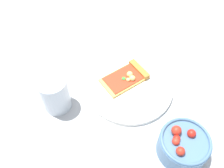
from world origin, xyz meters
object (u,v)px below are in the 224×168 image
object	(u,v)px
soda_glass	(55,94)
paper_napkin	(93,36)
plate	(129,87)
salad_bowl	(183,145)
pizza_slice_main	(128,77)

from	to	relation	value
soda_glass	paper_napkin	xyz separation A→B (m)	(-0.21, -0.23, -0.05)
plate	soda_glass	bearing A→B (deg)	-9.55
soda_glass	paper_napkin	world-z (taller)	soda_glass
plate	paper_napkin	size ratio (longest dim) A/B	1.75
salad_bowl	soda_glass	xyz separation A→B (m)	(0.25, -0.28, 0.02)
plate	pizza_slice_main	xyz separation A→B (m)	(-0.01, -0.03, 0.01)
pizza_slice_main	plate	bearing A→B (deg)	72.26
pizza_slice_main	soda_glass	xyz separation A→B (m)	(0.23, -0.01, 0.03)
salad_bowl	soda_glass	distance (m)	0.37
plate	pizza_slice_main	size ratio (longest dim) A/B	1.80
plate	paper_napkin	xyz separation A→B (m)	(0.01, -0.27, -0.01)
pizza_slice_main	paper_napkin	world-z (taller)	pizza_slice_main
plate	salad_bowl	xyz separation A→B (m)	(-0.02, 0.24, 0.03)
pizza_slice_main	paper_napkin	size ratio (longest dim) A/B	0.97
pizza_slice_main	paper_napkin	distance (m)	0.24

